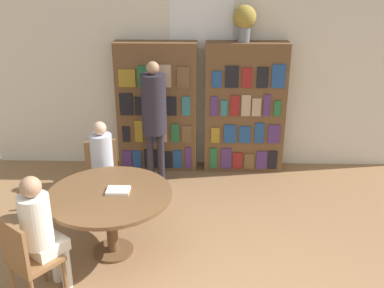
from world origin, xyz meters
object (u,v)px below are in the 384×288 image
Objects in this scene: reading_table at (110,202)px; bookshelf_right at (245,108)px; chair_near_camera at (27,257)px; chair_left_side at (103,173)px; librarian_standing at (154,110)px; seated_reader_left at (103,164)px; bookshelf_left at (157,108)px; flower_vase at (244,20)px; seated_reader_right at (41,228)px.

bookshelf_right is at bearing 54.45° from reading_table.
chair_near_camera and chair_left_side have the same top height.
bookshelf_right is 1.38m from librarian_standing.
seated_reader_left reaches higher than chair_left_side.
bookshelf_left reaches higher than seated_reader_left.
bookshelf_left is 3.86× the size of flower_vase.
chair_near_camera is at bearing -106.57° from bookshelf_left.
seated_reader_left is (-1.76, -1.44, -1.53)m from flower_vase.
chair_near_camera is at bearing 60.09° from seated_reader_left.
bookshelf_left is at bearing 111.92° from seated_reader_right.
reading_table is 1.07× the size of seated_reader_left.
seated_reader_right reaches higher than chair_left_side.
seated_reader_left is at bearing 116.93° from seated_reader_right.
bookshelf_left is 3.17m from chair_near_camera.
chair_left_side is at bearing -127.83° from librarian_standing.
seated_reader_right reaches higher than chair_near_camera.
flower_vase reaches higher than chair_near_camera.
seated_reader_left is (0.37, 1.57, 0.20)m from chair_near_camera.
flower_vase is (-0.06, 0.00, 1.27)m from bookshelf_right.
bookshelf_left is 1.57× the size of seated_reader_left.
bookshelf_left is 2.26m from reading_table.
flower_vase is 0.41× the size of seated_reader_left.
flower_vase is 4.07m from chair_near_camera.
flower_vase is 3.82m from seated_reader_right.
bookshelf_right reaches higher than librarian_standing.
seated_reader_right is 0.71× the size of librarian_standing.
seated_reader_right is at bearing -105.37° from bookshelf_left.
chair_near_camera is at bearing -125.21° from flower_vase.
chair_left_side is 0.71× the size of seated_reader_right.
seated_reader_left reaches higher than chair_near_camera.
chair_near_camera is at bearing -109.90° from librarian_standing.
seated_reader_left is (-1.82, -1.43, -0.26)m from bookshelf_right.
bookshelf_left reaches higher than chair_left_side.
bookshelf_left is at bearing -180.00° from bookshelf_right.
reading_table is 0.75× the size of librarian_standing.
chair_near_camera is 0.51× the size of librarian_standing.
chair_near_camera is 0.71× the size of seated_reader_right.
reading_table is 1.48× the size of chair_near_camera.
librarian_standing is (-1.28, -0.50, 0.13)m from bookshelf_right.
librarian_standing reaches higher than reading_table.
bookshelf_left and bookshelf_right have the same top height.
seated_reader_left is at bearing -141.73° from bookshelf_right.
flower_vase reaches higher than seated_reader_left.
seated_reader_right is (-0.50, -0.65, 0.09)m from reading_table.
librarian_standing is (-1.22, -0.51, -1.13)m from flower_vase.
seated_reader_right is at bearing -125.95° from bookshelf_right.
flower_vase is 0.56× the size of chair_near_camera.
bookshelf_right is at bearing 91.27° from chair_near_camera.
chair_left_side is (-0.58, -1.26, -0.46)m from bookshelf_left.
librarian_standing is (0.01, -0.50, 0.13)m from bookshelf_left.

